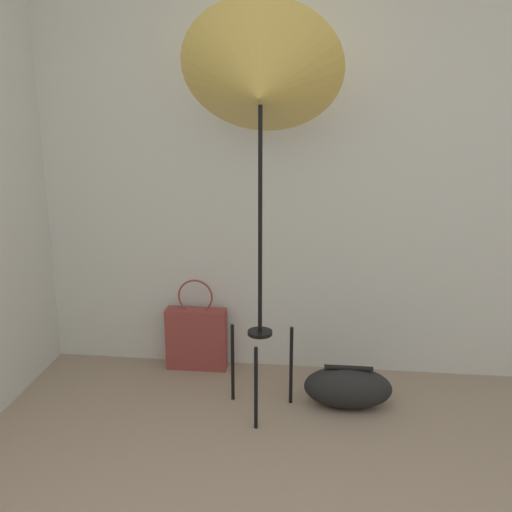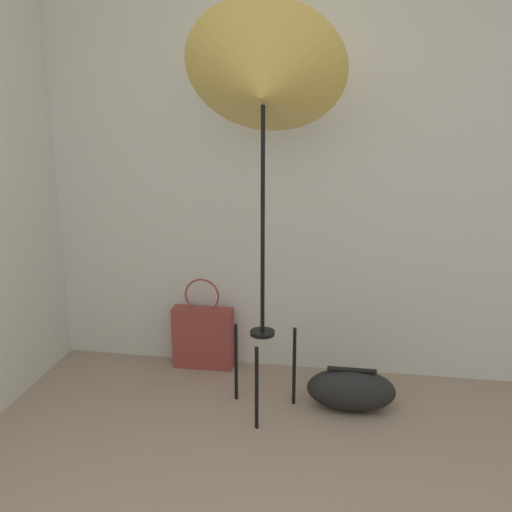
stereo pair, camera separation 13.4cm
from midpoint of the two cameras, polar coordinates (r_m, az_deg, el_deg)
wall_back at (r=3.61m, az=1.17°, el=8.80°), size 8.00×0.05×2.60m
photo_umbrella at (r=3.00m, az=-0.91°, el=15.85°), size 0.81×0.68×2.13m
tote_bag at (r=3.86m, az=-6.69°, el=-7.72°), size 0.38×0.11×0.59m
duffel_bag at (r=3.45m, az=7.61°, el=-12.33°), size 0.49×0.24×0.24m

